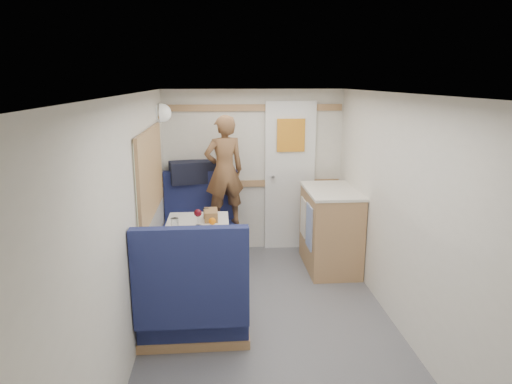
{
  "coord_description": "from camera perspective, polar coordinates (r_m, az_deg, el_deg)",
  "views": [
    {
      "loc": [
        -0.41,
        -3.29,
        2.1
      ],
      "look_at": [
        -0.08,
        0.9,
        1.07
      ],
      "focal_mm": 32.0,
      "sensor_mm": 36.0,
      "label": 1
    }
  ],
  "objects": [
    {
      "name": "floor",
      "position": [
        3.93,
        2.3,
        -18.54
      ],
      "size": [
        4.5,
        4.5,
        0.0
      ],
      "primitive_type": "plane",
      "color": "#515156",
      "rests_on": "ground"
    },
    {
      "name": "ceiling",
      "position": [
        3.32,
        2.64,
        12.03
      ],
      "size": [
        4.5,
        4.5,
        0.0
      ],
      "primitive_type": "plane",
      "rotation": [
        3.14,
        0.0,
        0.0
      ],
      "color": "silver",
      "rests_on": "wall_back"
    },
    {
      "name": "wall_back",
      "position": [
        5.67,
        -0.3,
        2.61
      ],
      "size": [
        2.2,
        0.02,
        2.0
      ],
      "primitive_type": "cube",
      "color": "silver",
      "rests_on": "floor"
    },
    {
      "name": "wall_left",
      "position": [
        3.54,
        -15.57,
        -4.86
      ],
      "size": [
        0.02,
        4.5,
        2.0
      ],
      "primitive_type": "cube",
      "color": "silver",
      "rests_on": "floor"
    },
    {
      "name": "wall_right",
      "position": [
        3.79,
        19.25,
        -3.9
      ],
      "size": [
        0.02,
        4.5,
        2.0
      ],
      "primitive_type": "cube",
      "color": "silver",
      "rests_on": "floor"
    },
    {
      "name": "oak_trim_low",
      "position": [
        5.68,
        -0.28,
        1.08
      ],
      "size": [
        2.15,
        0.02,
        0.08
      ],
      "primitive_type": "cube",
      "color": "#9B7446",
      "rests_on": "wall_back"
    },
    {
      "name": "oak_trim_high",
      "position": [
        5.55,
        -0.29,
        10.49
      ],
      "size": [
        2.15,
        0.02,
        0.08
      ],
      "primitive_type": "cube",
      "color": "#9B7446",
      "rests_on": "wall_back"
    },
    {
      "name": "side_window",
      "position": [
        4.43,
        -13.15,
        2.35
      ],
      "size": [
        0.04,
        1.3,
        0.72
      ],
      "primitive_type": "cube",
      "color": "gray",
      "rests_on": "wall_left"
    },
    {
      "name": "rear_door",
      "position": [
        5.69,
        4.25,
        2.33
      ],
      "size": [
        0.62,
        0.12,
        1.86
      ],
      "color": "white",
      "rests_on": "wall_back"
    },
    {
      "name": "dinette_table",
      "position": [
        4.57,
        -7.31,
        -5.96
      ],
      "size": [
        0.62,
        0.92,
        0.72
      ],
      "color": "white",
      "rests_on": "floor"
    },
    {
      "name": "bench_far",
      "position": [
        5.47,
        -6.82,
        -5.52
      ],
      "size": [
        0.9,
        0.59,
        1.05
      ],
      "color": "#161D49",
      "rests_on": "floor"
    },
    {
      "name": "bench_near",
      "position": [
        3.88,
        -7.77,
        -13.99
      ],
      "size": [
        0.9,
        0.59,
        1.05
      ],
      "color": "#161D49",
      "rests_on": "floor"
    },
    {
      "name": "ledge",
      "position": [
        5.56,
        -6.9,
        1.01
      ],
      "size": [
        0.9,
        0.14,
        0.04
      ],
      "primitive_type": "cube",
      "color": "#9B7446",
      "rests_on": "bench_far"
    },
    {
      "name": "dome_light",
      "position": [
        5.19,
        -11.65,
        9.65
      ],
      "size": [
        0.2,
        0.2,
        0.2
      ],
      "primitive_type": "sphere",
      "color": "white",
      "rests_on": "wall_left"
    },
    {
      "name": "galley_counter",
      "position": [
        5.26,
        9.24,
        -4.49
      ],
      "size": [
        0.57,
        0.92,
        0.92
      ],
      "color": "#9B7446",
      "rests_on": "floor"
    },
    {
      "name": "person",
      "position": [
        5.26,
        -3.99,
        2.66
      ],
      "size": [
        0.53,
        0.43,
        1.28
      ],
      "primitive_type": "imported",
      "rotation": [
        0.0,
        0.0,
        3.44
      ],
      "color": "brown",
      "rests_on": "bench_far"
    },
    {
      "name": "duffel_bag",
      "position": [
        5.53,
        -7.89,
        2.51
      ],
      "size": [
        0.59,
        0.38,
        0.26
      ],
      "primitive_type": "cube",
      "rotation": [
        0.0,
        0.0,
        0.24
      ],
      "color": "black",
      "rests_on": "ledge"
    },
    {
      "name": "tray",
      "position": [
        4.23,
        -5.88,
        -5.22
      ],
      "size": [
        0.35,
        0.41,
        0.02
      ],
      "primitive_type": "cube",
      "rotation": [
        0.0,
        0.0,
        -0.24
      ],
      "color": "white",
      "rests_on": "dinette_table"
    },
    {
      "name": "orange_fruit",
      "position": [
        4.44,
        -5.49,
        -3.66
      ],
      "size": [
        0.07,
        0.07,
        0.07
      ],
      "primitive_type": "sphere",
      "color": "orange",
      "rests_on": "tray"
    },
    {
      "name": "cheese_block",
      "position": [
        4.29,
        -5.96,
        -4.53
      ],
      "size": [
        0.12,
        0.09,
        0.04
      ],
      "primitive_type": "cube",
      "rotation": [
        0.0,
        0.0,
        -0.27
      ],
      "color": "#DCCB7F",
      "rests_on": "tray"
    },
    {
      "name": "wine_glass",
      "position": [
        4.46,
        -7.28,
        -2.71
      ],
      "size": [
        0.08,
        0.08,
        0.17
      ],
      "color": "white",
      "rests_on": "dinette_table"
    },
    {
      "name": "tumbler_left",
      "position": [
        4.37,
        -10.14,
        -4.01
      ],
      "size": [
        0.07,
        0.07,
        0.12
      ],
      "primitive_type": "cylinder",
      "color": "white",
      "rests_on": "dinette_table"
    },
    {
      "name": "tumbler_right",
      "position": [
        4.72,
        -6.22,
        -2.66
      ],
      "size": [
        0.06,
        0.06,
        0.1
      ],
      "primitive_type": "cylinder",
      "color": "white",
      "rests_on": "dinette_table"
    },
    {
      "name": "beer_glass",
      "position": [
        4.63,
        -5.96,
        -3.03
      ],
      "size": [
        0.06,
        0.06,
        0.09
      ],
      "primitive_type": "cylinder",
      "color": "#875713",
      "rests_on": "dinette_table"
    },
    {
      "name": "pepper_grinder",
      "position": [
        4.68,
        -6.17,
        -2.8
      ],
      "size": [
        0.04,
        0.04,
        0.1
      ],
      "primitive_type": "cylinder",
      "color": "black",
      "rests_on": "dinette_table"
    },
    {
      "name": "bread_loaf",
      "position": [
        4.65,
        -5.64,
        -2.88
      ],
      "size": [
        0.14,
        0.25,
        0.1
      ],
      "primitive_type": "cube",
      "rotation": [
        0.0,
        0.0,
        0.03
      ],
      "color": "brown",
      "rests_on": "dinette_table"
    }
  ]
}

